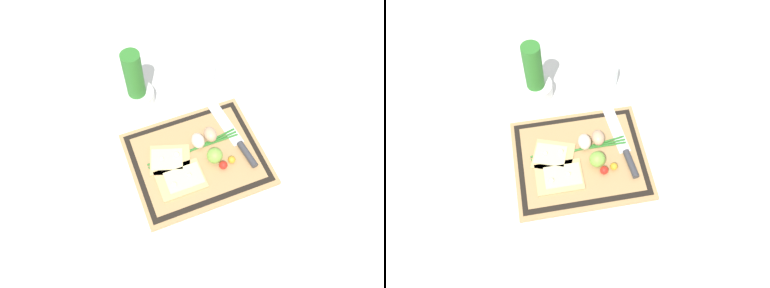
% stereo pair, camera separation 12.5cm
% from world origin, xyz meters
% --- Properties ---
extents(ground_plane, '(6.00, 6.00, 0.00)m').
position_xyz_m(ground_plane, '(0.00, 0.00, 0.00)').
color(ground_plane, silver).
extents(cutting_board, '(0.44, 0.36, 0.02)m').
position_xyz_m(cutting_board, '(0.00, 0.00, 0.01)').
color(cutting_board, tan).
rests_on(cutting_board, ground_plane).
extents(pizza_slice_near, '(0.15, 0.11, 0.02)m').
position_xyz_m(pizza_slice_near, '(-0.08, -0.06, 0.02)').
color(pizza_slice_near, tan).
rests_on(pizza_slice_near, cutting_board).
extents(pizza_slice_far, '(0.16, 0.15, 0.02)m').
position_xyz_m(pizza_slice_far, '(-0.09, 0.02, 0.02)').
color(pizza_slice_far, tan).
rests_on(pizza_slice_far, cutting_board).
extents(knife, '(0.06, 0.29, 0.02)m').
position_xyz_m(knife, '(0.15, -0.01, 0.03)').
color(knife, silver).
rests_on(knife, cutting_board).
extents(egg_brown, '(0.04, 0.06, 0.04)m').
position_xyz_m(egg_brown, '(0.07, 0.06, 0.04)').
color(egg_brown, tan).
rests_on(egg_brown, cutting_board).
extents(egg_pink, '(0.04, 0.06, 0.04)m').
position_xyz_m(egg_pink, '(0.02, 0.05, 0.04)').
color(egg_pink, beige).
rests_on(egg_pink, cutting_board).
extents(lime, '(0.05, 0.05, 0.05)m').
position_xyz_m(lime, '(0.05, -0.03, 0.05)').
color(lime, '#7FB742').
rests_on(lime, cutting_board).
extents(cherry_tomato_red, '(0.03, 0.03, 0.03)m').
position_xyz_m(cherry_tomato_red, '(0.07, -0.06, 0.03)').
color(cherry_tomato_red, red).
rests_on(cherry_tomato_red, cutting_board).
extents(cherry_tomato_yellow, '(0.03, 0.03, 0.03)m').
position_xyz_m(cherry_tomato_yellow, '(0.10, -0.06, 0.03)').
color(cherry_tomato_yellow, gold).
rests_on(cherry_tomato_yellow, cutting_board).
extents(scallion_bunch, '(0.33, 0.06, 0.01)m').
position_xyz_m(scallion_bunch, '(-0.00, 0.03, 0.02)').
color(scallion_bunch, '#2D7528').
rests_on(scallion_bunch, cutting_board).
extents(herb_pot, '(0.12, 0.12, 0.25)m').
position_xyz_m(herb_pot, '(-0.11, 0.30, 0.09)').
color(herb_pot, white).
rests_on(herb_pot, ground_plane).
extents(sauce_jar, '(0.08, 0.08, 0.11)m').
position_xyz_m(sauce_jar, '(0.15, 0.31, 0.05)').
color(sauce_jar, silver).
rests_on(sauce_jar, ground_plane).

